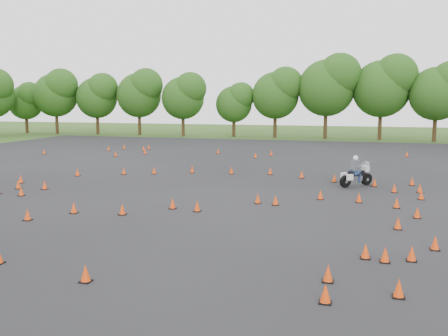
% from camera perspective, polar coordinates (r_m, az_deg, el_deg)
% --- Properties ---
extents(ground, '(140.00, 140.00, 0.00)m').
position_cam_1_polar(ground, '(22.59, -2.69, -4.37)').
color(ground, '#2D5119').
rests_on(ground, ground).
extents(asphalt_pad, '(62.00, 62.00, 0.00)m').
position_cam_1_polar(asphalt_pad, '(28.25, 1.07, -1.86)').
color(asphalt_pad, black).
rests_on(asphalt_pad, ground).
extents(treeline, '(86.85, 32.24, 11.08)m').
position_cam_1_polar(treeline, '(56.38, 11.31, 7.60)').
color(treeline, '#244A15').
rests_on(treeline, ground).
extents(traffic_cones, '(36.95, 33.06, 0.45)m').
position_cam_1_polar(traffic_cones, '(27.83, 0.70, -1.54)').
color(traffic_cones, '#E63E09').
rests_on(traffic_cones, asphalt_pad).
extents(rider_grey, '(2.07, 2.06, 1.73)m').
position_cam_1_polar(rider_grey, '(28.42, 14.86, -0.31)').
color(rider_grey, '#484A50').
rests_on(rider_grey, ground).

